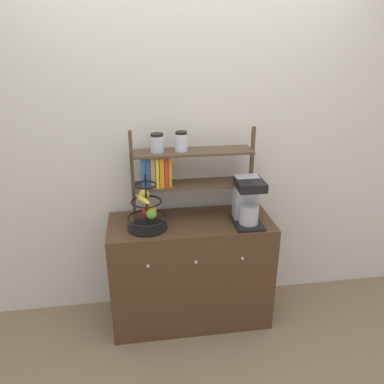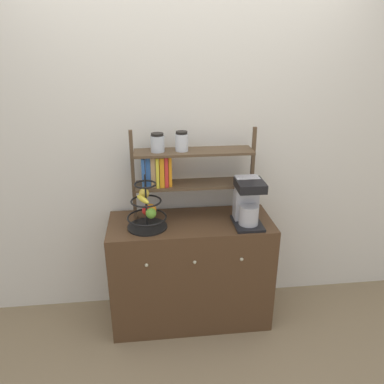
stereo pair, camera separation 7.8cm
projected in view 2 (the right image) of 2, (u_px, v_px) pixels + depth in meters
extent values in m
plane|color=#847051|center=(194.00, 337.00, 2.72)|extent=(12.00, 12.00, 0.00)
cube|color=silver|center=(186.00, 145.00, 2.71)|extent=(7.00, 0.05, 2.60)
cube|color=#4C331E|center=(191.00, 271.00, 2.78)|extent=(1.15, 0.48, 0.82)
sphere|color=#B2AD8C|center=(147.00, 265.00, 2.44)|extent=(0.02, 0.02, 0.02)
sphere|color=#B2AD8C|center=(195.00, 262.00, 2.47)|extent=(0.02, 0.02, 0.02)
sphere|color=#B2AD8C|center=(242.00, 259.00, 2.51)|extent=(0.02, 0.02, 0.02)
cube|color=black|center=(247.00, 223.00, 2.59)|extent=(0.19, 0.26, 0.02)
cube|color=#B7B7BC|center=(246.00, 198.00, 2.59)|extent=(0.16, 0.10, 0.31)
cylinder|color=#B7B7BC|center=(249.00, 215.00, 2.54)|extent=(0.13, 0.13, 0.14)
cube|color=black|center=(250.00, 185.00, 2.47)|extent=(0.18, 0.21, 0.06)
cylinder|color=black|center=(147.00, 227.00, 2.55)|extent=(0.27, 0.27, 0.01)
cylinder|color=black|center=(146.00, 201.00, 2.48)|extent=(0.01, 0.01, 0.37)
torus|color=black|center=(147.00, 217.00, 2.52)|extent=(0.27, 0.27, 0.01)
torus|color=black|center=(146.00, 201.00, 2.48)|extent=(0.21, 0.21, 0.01)
torus|color=black|center=(145.00, 184.00, 2.43)|extent=(0.15, 0.15, 0.01)
sphere|color=red|center=(147.00, 210.00, 2.54)|extent=(0.07, 0.07, 0.07)
sphere|color=#6BAD33|center=(151.00, 213.00, 2.49)|extent=(0.07, 0.07, 0.07)
sphere|color=orange|center=(151.00, 209.00, 2.55)|extent=(0.08, 0.08, 0.08)
ellipsoid|color=yellow|center=(143.00, 199.00, 2.45)|extent=(0.10, 0.15, 0.04)
sphere|color=gold|center=(144.00, 193.00, 2.51)|extent=(0.07, 0.07, 0.07)
cube|color=brown|center=(133.00, 176.00, 2.56)|extent=(0.02, 0.02, 0.64)
cube|color=brown|center=(252.00, 172.00, 2.65)|extent=(0.02, 0.02, 0.64)
cube|color=brown|center=(194.00, 184.00, 2.63)|extent=(0.81, 0.20, 0.02)
cube|color=brown|center=(194.00, 152.00, 2.55)|extent=(0.81, 0.20, 0.02)
cube|color=#2D599E|center=(143.00, 171.00, 2.56)|extent=(0.02, 0.16, 0.21)
cube|color=#2D599E|center=(148.00, 171.00, 2.56)|extent=(0.03, 0.13, 0.21)
cube|color=tan|center=(153.00, 170.00, 2.56)|extent=(0.03, 0.14, 0.21)
cube|color=yellow|center=(157.00, 170.00, 2.57)|extent=(0.02, 0.16, 0.21)
cube|color=orange|center=(162.00, 170.00, 2.57)|extent=(0.03, 0.15, 0.21)
cube|color=red|center=(166.00, 170.00, 2.57)|extent=(0.02, 0.14, 0.21)
cube|color=orange|center=(170.00, 170.00, 2.58)|extent=(0.02, 0.12, 0.21)
cylinder|color=silver|center=(157.00, 144.00, 2.50)|extent=(0.09, 0.09, 0.11)
cylinder|color=black|center=(157.00, 134.00, 2.47)|extent=(0.08, 0.08, 0.02)
cylinder|color=silver|center=(182.00, 142.00, 2.51)|extent=(0.09, 0.09, 0.12)
cylinder|color=black|center=(182.00, 133.00, 2.49)|extent=(0.08, 0.08, 0.02)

